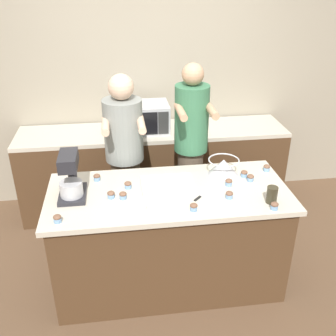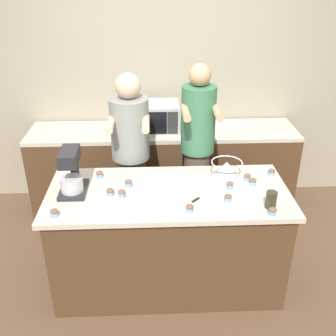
{
  "view_description": "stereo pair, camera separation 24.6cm",
  "coord_description": "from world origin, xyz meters",
  "px_view_note": "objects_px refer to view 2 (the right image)",
  "views": [
    {
      "loc": [
        -0.36,
        -2.6,
        2.45
      ],
      "look_at": [
        0.0,
        0.04,
        1.07
      ],
      "focal_mm": 42.0,
      "sensor_mm": 36.0,
      "label": 1
    },
    {
      "loc": [
        -0.12,
        -2.62,
        2.45
      ],
      "look_at": [
        0.0,
        0.04,
        1.07
      ],
      "focal_mm": 42.0,
      "sensor_mm": 36.0,
      "label": 2
    }
  ],
  "objects_px": {
    "cupcake_3": "(128,183)",
    "cupcake_9": "(247,177)",
    "person_left": "(131,158)",
    "knife": "(200,197)",
    "cupcake_0": "(272,211)",
    "cupcake_8": "(100,174)",
    "cupcake_5": "(110,192)",
    "baking_tray": "(168,183)",
    "cupcake_10": "(272,172)",
    "cupcake_4": "(253,181)",
    "microwave_oven": "(154,117)",
    "small_plate": "(132,204)",
    "cupcake_1": "(54,213)",
    "person_right": "(197,152)",
    "cupcake_2": "(228,198)",
    "stand_mixer": "(72,174)",
    "cupcake_6": "(190,208)",
    "cupcake_7": "(122,193)",
    "mixing_bowl": "(226,169)",
    "drinking_glass": "(271,200)",
    "cupcake_11": "(230,185)"
  },
  "relations": [
    {
      "from": "stand_mixer",
      "to": "knife",
      "type": "bearing_deg",
      "value": -7.53
    },
    {
      "from": "cupcake_7",
      "to": "person_left",
      "type": "bearing_deg",
      "value": 86.74
    },
    {
      "from": "cupcake_6",
      "to": "cupcake_10",
      "type": "distance_m",
      "value": 0.9
    },
    {
      "from": "stand_mixer",
      "to": "cupcake_1",
      "type": "height_order",
      "value": "stand_mixer"
    },
    {
      "from": "person_left",
      "to": "cupcake_6",
      "type": "distance_m",
      "value": 1.04
    },
    {
      "from": "cupcake_4",
      "to": "cupcake_5",
      "type": "bearing_deg",
      "value": -174.27
    },
    {
      "from": "stand_mixer",
      "to": "cupcake_0",
      "type": "relative_size",
      "value": 6.1
    },
    {
      "from": "microwave_oven",
      "to": "cupcake_5",
      "type": "height_order",
      "value": "microwave_oven"
    },
    {
      "from": "person_left",
      "to": "cupcake_1",
      "type": "relative_size",
      "value": 28.49
    },
    {
      "from": "cupcake_7",
      "to": "cupcake_0",
      "type": "bearing_deg",
      "value": -15.22
    },
    {
      "from": "cupcake_1",
      "to": "cupcake_10",
      "type": "xyz_separation_m",
      "value": [
        1.68,
        0.53,
        0.0
      ]
    },
    {
      "from": "stand_mixer",
      "to": "cupcake_11",
      "type": "distance_m",
      "value": 1.22
    },
    {
      "from": "cupcake_2",
      "to": "cupcake_3",
      "type": "distance_m",
      "value": 0.79
    },
    {
      "from": "microwave_oven",
      "to": "cupcake_3",
      "type": "relative_size",
      "value": 8.93
    },
    {
      "from": "cupcake_1",
      "to": "cupcake_5",
      "type": "height_order",
      "value": "same"
    },
    {
      "from": "person_left",
      "to": "cupcake_4",
      "type": "height_order",
      "value": "person_left"
    },
    {
      "from": "microwave_oven",
      "to": "cupcake_4",
      "type": "xyz_separation_m",
      "value": [
        0.77,
        -1.15,
        -0.14
      ]
    },
    {
      "from": "cupcake_3",
      "to": "cupcake_9",
      "type": "relative_size",
      "value": 1.0
    },
    {
      "from": "cupcake_7",
      "to": "cupcake_4",
      "type": "bearing_deg",
      "value": 7.48
    },
    {
      "from": "cupcake_0",
      "to": "cupcake_1",
      "type": "height_order",
      "value": "same"
    },
    {
      "from": "person_right",
      "to": "baking_tray",
      "type": "relative_size",
      "value": 4.12
    },
    {
      "from": "person_left",
      "to": "cupcake_5",
      "type": "distance_m",
      "value": 0.7
    },
    {
      "from": "baking_tray",
      "to": "cupcake_1",
      "type": "height_order",
      "value": "cupcake_1"
    },
    {
      "from": "cupcake_0",
      "to": "cupcake_8",
      "type": "bearing_deg",
      "value": 154.59
    },
    {
      "from": "small_plate",
      "to": "cupcake_5",
      "type": "distance_m",
      "value": 0.23
    },
    {
      "from": "cupcake_11",
      "to": "mixing_bowl",
      "type": "bearing_deg",
      "value": 88.84
    },
    {
      "from": "stand_mixer",
      "to": "cupcake_8",
      "type": "height_order",
      "value": "stand_mixer"
    },
    {
      "from": "person_right",
      "to": "small_plate",
      "type": "height_order",
      "value": "person_right"
    },
    {
      "from": "small_plate",
      "to": "mixing_bowl",
      "type": "bearing_deg",
      "value": 27.99
    },
    {
      "from": "cupcake_8",
      "to": "cupcake_9",
      "type": "bearing_deg",
      "value": -4.77
    },
    {
      "from": "knife",
      "to": "cupcake_5",
      "type": "height_order",
      "value": "cupcake_5"
    },
    {
      "from": "cupcake_8",
      "to": "cupcake_11",
      "type": "height_order",
      "value": "same"
    },
    {
      "from": "cupcake_9",
      "to": "cupcake_11",
      "type": "distance_m",
      "value": 0.21
    },
    {
      "from": "cupcake_10",
      "to": "cupcake_0",
      "type": "bearing_deg",
      "value": -105.23
    },
    {
      "from": "drinking_glass",
      "to": "cupcake_10",
      "type": "bearing_deg",
      "value": 73.37
    },
    {
      "from": "mixing_bowl",
      "to": "baking_tray",
      "type": "height_order",
      "value": "mixing_bowl"
    },
    {
      "from": "stand_mixer",
      "to": "cupcake_5",
      "type": "bearing_deg",
      "value": -12.8
    },
    {
      "from": "cupcake_5",
      "to": "cupcake_10",
      "type": "bearing_deg",
      "value": 11.38
    },
    {
      "from": "cupcake_2",
      "to": "drinking_glass",
      "type": "bearing_deg",
      "value": -18.82
    },
    {
      "from": "person_left",
      "to": "knife",
      "type": "xyz_separation_m",
      "value": [
        0.55,
        -0.75,
        0.03
      ]
    },
    {
      "from": "cupcake_3",
      "to": "cupcake_11",
      "type": "bearing_deg",
      "value": -4.7
    },
    {
      "from": "cupcake_1",
      "to": "person_right",
      "type": "bearing_deg",
      "value": 40.8
    },
    {
      "from": "baking_tray",
      "to": "cupcake_5",
      "type": "height_order",
      "value": "cupcake_5"
    },
    {
      "from": "stand_mixer",
      "to": "microwave_oven",
      "type": "bearing_deg",
      "value": 62.05
    },
    {
      "from": "cupcake_2",
      "to": "cupcake_8",
      "type": "distance_m",
      "value": 1.07
    },
    {
      "from": "baking_tray",
      "to": "cupcake_6",
      "type": "xyz_separation_m",
      "value": [
        0.13,
        -0.39,
        0.01
      ]
    },
    {
      "from": "mixing_bowl",
      "to": "cupcake_9",
      "type": "relative_size",
      "value": 4.44
    },
    {
      "from": "person_right",
      "to": "cupcake_7",
      "type": "height_order",
      "value": "person_right"
    },
    {
      "from": "microwave_oven",
      "to": "small_plate",
      "type": "bearing_deg",
      "value": -96.96
    },
    {
      "from": "cupcake_8",
      "to": "cupcake_9",
      "type": "relative_size",
      "value": 1.0
    }
  ]
}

